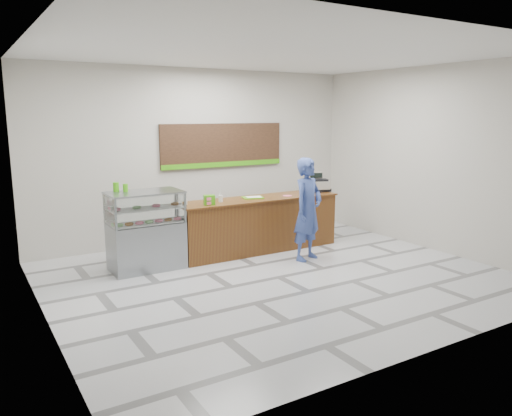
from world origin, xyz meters
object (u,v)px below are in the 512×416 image
sales_counter (258,224)px  serving_tray (253,197)px  cash_register (318,184)px  customer (308,209)px  display_case (146,230)px

sales_counter → serving_tray: (-0.09, 0.04, 0.52)m
cash_register → customer: (-1.03, -1.04, -0.25)m
sales_counter → display_case: bearing=-180.0°
sales_counter → serving_tray: size_ratio=7.37×
cash_register → customer: 1.48m
display_case → serving_tray: 2.16m
cash_register → customer: customer is taller
display_case → customer: (2.67, -0.95, 0.25)m
display_case → customer: 2.85m
sales_counter → cash_register: 1.62m
cash_register → customer: bearing=-113.5°
display_case → cash_register: bearing=1.3°
serving_tray → cash_register: bearing=17.6°
serving_tray → customer: 1.14m
sales_counter → cash_register: size_ratio=6.06×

